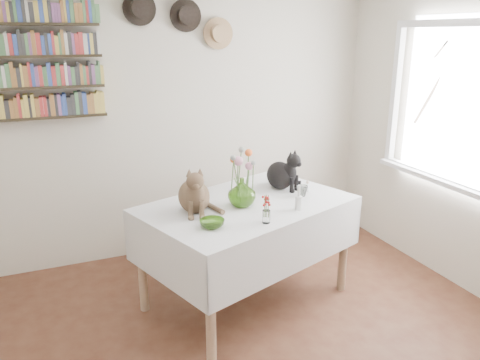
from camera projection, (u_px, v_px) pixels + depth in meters
name	position (u px, v px, depth m)	size (l,w,h in m)	color
room	(288.00, 199.00, 2.36)	(4.08, 4.58, 2.58)	brown
window	(457.00, 119.00, 3.75)	(0.12, 1.52, 1.32)	white
dining_table	(247.00, 228.00, 3.59)	(1.78, 1.44, 0.83)	white
tabby_cat	(194.00, 188.00, 3.31)	(0.24, 0.31, 0.36)	brown
black_cat	(280.00, 168.00, 3.82)	(0.23, 0.29, 0.34)	black
flower_vase	(242.00, 192.00, 3.44)	(0.21, 0.21, 0.22)	#7BB440
green_bowl	(212.00, 223.00, 3.08)	(0.17, 0.17, 0.05)	#7BB440
drinking_glass	(302.00, 191.00, 3.67)	(0.09, 0.09, 0.09)	white
candlestick	(299.00, 202.00, 3.38)	(0.05, 0.05, 0.18)	white
berry_jar	(266.00, 209.00, 3.13)	(0.06, 0.06, 0.22)	white
porcelain_figurine	(307.00, 187.00, 3.79)	(0.05, 0.05, 0.09)	white
flower_bouquet	(241.00, 162.00, 3.38)	(0.17, 0.13, 0.39)	#4C7233
bookshelf_unit	(36.00, 61.00, 3.68)	(1.00, 0.16, 0.91)	#2C2415
wall_hats	(183.00, 19.00, 4.06)	(0.98, 0.09, 0.48)	black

